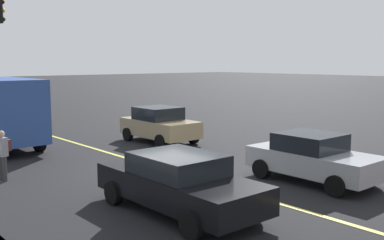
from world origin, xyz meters
name	(u,v)px	position (x,y,z in m)	size (l,w,h in m)	color
ground	(167,170)	(0.00, 0.00, 0.00)	(200.00, 200.00, 0.00)	black
lane_stripe_center	(167,170)	(0.00, 0.00, 0.01)	(80.00, 0.16, 0.01)	#D8CC4C
car_tan	(159,124)	(4.52, -3.04, 0.80)	(3.83, 2.02, 1.59)	tan
car_black	(179,182)	(-3.54, 2.36, 0.74)	(4.65, 2.02, 1.43)	black
car_silver	(313,157)	(-4.00, -2.49, 0.75)	(3.97, 1.97, 1.47)	#A8AAB2
pedestrian_with_backpack	(3,152)	(2.22, 4.59, 0.89)	(0.40, 0.40, 1.55)	#383838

